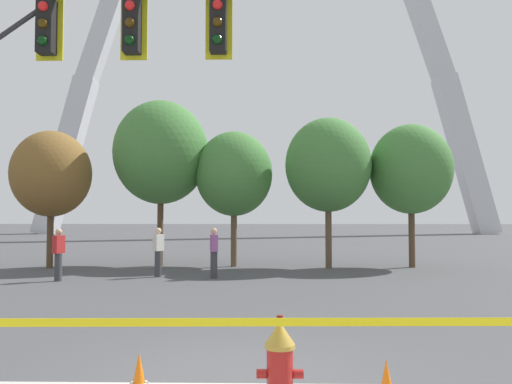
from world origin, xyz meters
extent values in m
plane|color=#474749|center=(0.00, 0.00, 0.00)|extent=(240.00, 240.00, 0.00)
cylinder|color=maroon|center=(0.53, -1.14, 0.36)|extent=(0.26, 0.26, 0.62)
cylinder|color=#A8842D|center=(0.53, -1.14, 0.69)|extent=(0.30, 0.30, 0.04)
cone|color=#A8842D|center=(0.53, -1.14, 0.82)|extent=(0.30, 0.30, 0.22)
cylinder|color=#5E0F0D|center=(0.53, -1.14, 0.96)|extent=(0.06, 0.06, 0.06)
cylinder|color=maroon|center=(0.35, -1.14, 0.42)|extent=(0.10, 0.09, 0.09)
cylinder|color=maroon|center=(0.71, -1.14, 0.42)|extent=(0.10, 0.09, 0.09)
cylinder|color=maroon|center=(0.53, -0.94, 0.33)|extent=(0.13, 0.14, 0.13)
cylinder|color=#5E0F0D|center=(0.53, -0.86, 0.33)|extent=(0.15, 0.03, 0.15)
cube|color=yellow|center=(0.59, -1.25, 0.95)|extent=(6.73, 0.22, 0.08)
cylinder|color=#232326|center=(-3.70, 1.85, 5.05)|extent=(1.11, 0.08, 0.81)
cube|color=black|center=(-3.18, 1.85, 5.05)|extent=(0.26, 0.24, 0.90)
cube|color=gold|center=(-3.18, 1.99, 5.05)|extent=(0.44, 0.03, 1.04)
sphere|color=red|center=(-3.18, 1.72, 5.33)|extent=(0.16, 0.16, 0.16)
sphere|color=#392706|center=(-3.18, 1.72, 5.05)|extent=(0.16, 0.16, 0.16)
sphere|color=black|center=(-3.18, 1.72, 4.77)|extent=(0.16, 0.16, 0.16)
cube|color=black|center=(-1.78, 1.85, 5.05)|extent=(0.26, 0.24, 0.90)
cube|color=gold|center=(-1.78, 1.99, 5.05)|extent=(0.44, 0.03, 1.04)
sphere|color=red|center=(-1.78, 1.72, 5.33)|extent=(0.16, 0.16, 0.16)
sphere|color=#392706|center=(-1.78, 1.72, 5.05)|extent=(0.16, 0.16, 0.16)
sphere|color=black|center=(-1.78, 1.72, 4.77)|extent=(0.16, 0.16, 0.16)
cube|color=black|center=(-0.38, 1.85, 5.05)|extent=(0.26, 0.24, 0.90)
cube|color=gold|center=(-0.38, 1.99, 5.05)|extent=(0.44, 0.03, 1.04)
sphere|color=red|center=(-0.38, 1.72, 5.33)|extent=(0.16, 0.16, 0.16)
sphere|color=#392706|center=(-0.38, 1.72, 5.05)|extent=(0.16, 0.16, 0.16)
sphere|color=black|center=(-0.38, 1.72, 4.77)|extent=(0.16, 0.16, 0.16)
cube|color=silver|center=(-22.40, 50.54, 8.70)|extent=(6.75, 2.31, 18.08)
cube|color=silver|center=(-17.92, 50.54, 24.37)|extent=(6.48, 2.07, 14.65)
cube|color=silver|center=(17.92, 50.54, 24.37)|extent=(6.48, 2.07, 14.65)
cube|color=silver|center=(22.40, 50.54, 8.70)|extent=(6.75, 2.31, 18.08)
cylinder|color=brown|center=(-7.85, 13.01, 1.12)|extent=(0.24, 0.24, 2.24)
ellipsoid|color=brown|center=(-7.85, 13.01, 3.59)|extent=(2.99, 2.99, 3.29)
cylinder|color=brown|center=(-3.85, 13.98, 1.41)|extent=(0.24, 0.24, 2.83)
ellipsoid|color=#427A38|center=(-3.85, 13.98, 4.52)|extent=(3.77, 3.77, 4.14)
cylinder|color=brown|center=(-0.91, 13.78, 1.14)|extent=(0.24, 0.24, 2.27)
ellipsoid|color=#427A38|center=(-0.91, 13.78, 3.64)|extent=(3.03, 3.03, 3.34)
cylinder|color=brown|center=(2.73, 13.24, 1.23)|extent=(0.24, 0.24, 2.45)
ellipsoid|color=#427A38|center=(2.73, 13.24, 3.93)|extent=(3.27, 3.27, 3.60)
cylinder|color=brown|center=(5.97, 13.60, 1.19)|extent=(0.24, 0.24, 2.37)
ellipsoid|color=#427A38|center=(5.97, 13.60, 3.79)|extent=(3.16, 3.16, 3.48)
cylinder|color=#38383D|center=(-3.14, 10.31, 0.42)|extent=(0.22, 0.22, 0.84)
cube|color=beige|center=(-3.14, 10.31, 1.11)|extent=(0.36, 0.39, 0.54)
sphere|color=beige|center=(-3.14, 10.31, 1.49)|extent=(0.20, 0.20, 0.20)
cylinder|color=#38383D|center=(-1.29, 10.03, 0.42)|extent=(0.22, 0.22, 0.84)
cube|color=#995193|center=(-1.29, 10.03, 1.11)|extent=(0.29, 0.38, 0.54)
sphere|color=tan|center=(-1.29, 10.03, 1.49)|extent=(0.20, 0.20, 0.20)
cylinder|color=#38383D|center=(-5.94, 9.18, 0.42)|extent=(0.22, 0.22, 0.84)
cube|color=#B22323|center=(-5.94, 9.18, 1.11)|extent=(0.32, 0.39, 0.54)
sphere|color=tan|center=(-5.94, 9.18, 1.49)|extent=(0.20, 0.20, 0.20)
camera|label=1|loc=(0.41, -6.21, 1.97)|focal=35.77mm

